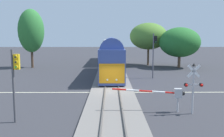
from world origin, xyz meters
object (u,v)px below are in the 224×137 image
at_px(commuter_train, 111,52).
at_px(oak_far_right, 180,42).
at_px(traffic_signal_far_side, 154,49).
at_px(traffic_signal_near_left, 15,74).
at_px(crossing_signal_mast, 193,83).
at_px(elm_centre_background, 148,36).
at_px(crossing_gate_near, 170,93).
at_px(pine_left_background, 31,31).

distance_m(commuter_train, oak_far_right, 12.45).
bearing_deg(oak_far_right, traffic_signal_far_side, -119.36).
xyz_separation_m(commuter_train, traffic_signal_near_left, (-6.34, -28.90, 0.45)).
distance_m(crossing_signal_mast, elm_centre_background, 31.68).
xyz_separation_m(crossing_gate_near, traffic_signal_near_left, (-10.67, -2.25, 1.82)).
distance_m(crossing_gate_near, traffic_signal_far_side, 15.74).
distance_m(crossing_gate_near, pine_left_background, 33.51).
height_order(commuter_train, traffic_signal_near_left, commuter_train).
bearing_deg(traffic_signal_near_left, commuter_train, 77.63).
bearing_deg(crossing_gate_near, oak_far_right, 73.63).
bearing_deg(oak_far_right, crossing_gate_near, -106.37).
distance_m(commuter_train, traffic_signal_near_left, 29.59).
xyz_separation_m(commuter_train, crossing_signal_mast, (5.85, -27.14, -0.50)).
distance_m(pine_left_background, oak_far_right, 26.74).
bearing_deg(traffic_signal_near_left, crossing_gate_near, 11.92).
relative_size(crossing_gate_near, oak_far_right, 0.75).
relative_size(pine_left_background, oak_far_right, 1.44).
relative_size(traffic_signal_far_side, pine_left_background, 0.58).
distance_m(commuter_train, pine_left_background, 14.87).
bearing_deg(crossing_signal_mast, commuter_train, 102.17).
bearing_deg(crossing_gate_near, commuter_train, 99.24).
relative_size(commuter_train, oak_far_right, 5.38).
height_order(commuter_train, traffic_signal_far_side, traffic_signal_far_side).
height_order(traffic_signal_near_left, oak_far_right, oak_far_right).
bearing_deg(traffic_signal_far_side, traffic_signal_near_left, -124.28).
bearing_deg(commuter_train, crossing_gate_near, -80.76).
distance_m(crossing_gate_near, traffic_signal_near_left, 11.06).
bearing_deg(crossing_gate_near, elm_centre_background, 84.65).
height_order(commuter_train, elm_centre_background, elm_centre_background).
bearing_deg(crossing_gate_near, traffic_signal_far_side, 84.82).
relative_size(traffic_signal_near_left, elm_centre_background, 0.59).
xyz_separation_m(crossing_signal_mast, oak_far_right, (6.46, 27.64, 2.29)).
relative_size(traffic_signal_far_side, elm_centre_background, 0.73).
bearing_deg(pine_left_background, commuter_train, -2.70).
xyz_separation_m(crossing_gate_near, traffic_signal_far_side, (1.40, 15.46, 2.60)).
xyz_separation_m(traffic_signal_near_left, traffic_signal_far_side, (12.07, 17.71, 0.78)).
height_order(commuter_train, crossing_gate_near, commuter_train).
distance_m(pine_left_background, elm_centre_background, 21.92).
bearing_deg(commuter_train, traffic_signal_near_left, -102.37).
relative_size(traffic_signal_near_left, oak_far_right, 0.66).
height_order(crossing_gate_near, traffic_signal_near_left, traffic_signal_near_left).
relative_size(commuter_train, crossing_signal_mast, 10.45).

